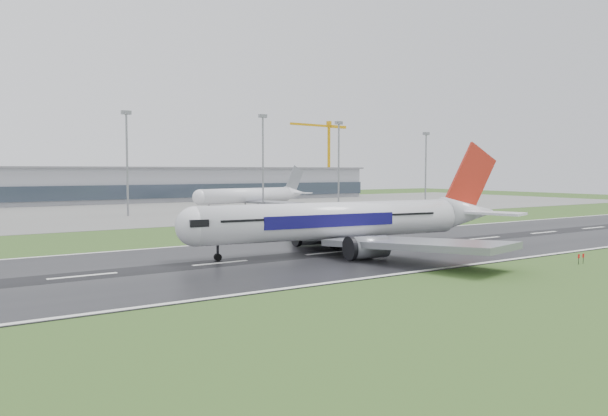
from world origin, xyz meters
TOP-DOWN VIEW (x-y plane):
  - ground at (0.00, 0.00)m, footprint 520.00×520.00m
  - runway at (0.00, 0.00)m, footprint 400.00×45.00m
  - apron at (0.00, 125.00)m, footprint 400.00×130.00m
  - terminal at (0.00, 185.00)m, footprint 240.00×36.00m
  - main_airliner at (-14.54, -0.61)m, footprint 69.52×66.89m
  - parked_airliner at (24.85, 112.50)m, footprint 60.60×57.68m
  - tower_crane at (123.27, 200.00)m, footprint 43.38×8.86m
  - floodmast_2 at (-24.50, 100.00)m, footprint 0.64×0.64m
  - floodmast_3 at (23.22, 100.00)m, footprint 0.64×0.64m
  - floodmast_4 at (56.35, 100.00)m, footprint 0.64×0.64m
  - floodmast_5 at (102.46, 100.00)m, footprint 0.64×0.64m

SIDE VIEW (x-z plane):
  - ground at x=0.00m, z-range 0.00..0.00m
  - apron at x=0.00m, z-range 0.00..0.08m
  - runway at x=0.00m, z-range 0.00..0.10m
  - terminal at x=0.00m, z-range 0.00..15.00m
  - parked_airliner at x=24.85m, z-range 0.08..15.51m
  - main_airliner at x=-14.54m, z-range 0.10..18.71m
  - floodmast_5 at x=102.46m, z-range 0.00..29.16m
  - floodmast_2 at x=-24.50m, z-range 0.00..31.22m
  - floodmast_4 at x=56.35m, z-range 0.00..31.67m
  - floodmast_3 at x=23.22m, z-range 0.00..32.57m
  - tower_crane at x=123.27m, z-range 0.00..43.06m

